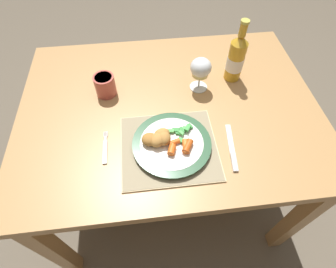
# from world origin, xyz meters

# --- Properties ---
(ground_plane) EXTENTS (6.00, 6.00, 0.00)m
(ground_plane) POSITION_xyz_m (0.00, 0.00, 0.00)
(ground_plane) COLOR brown
(dining_table) EXTENTS (1.15, 0.86, 0.74)m
(dining_table) POSITION_xyz_m (0.00, 0.00, 0.64)
(dining_table) COLOR #AD7F4C
(dining_table) RESTS_ON ground
(placemat) EXTENTS (0.33, 0.30, 0.01)m
(placemat) POSITION_xyz_m (-0.02, -0.20, 0.74)
(placemat) COLOR #CCB789
(placemat) RESTS_ON dining_table
(dinner_plate) EXTENTS (0.27, 0.27, 0.02)m
(dinner_plate) POSITION_xyz_m (-0.01, -0.20, 0.76)
(dinner_plate) COLOR white
(dinner_plate) RESTS_ON placemat
(breaded_croquettes) EXTENTS (0.11, 0.09, 0.04)m
(breaded_croquettes) POSITION_xyz_m (-0.06, -0.19, 0.79)
(breaded_croquettes) COLOR #B77F3D
(breaded_croquettes) RESTS_ON dinner_plate
(green_beans_pile) EXTENTS (0.09, 0.09, 0.02)m
(green_beans_pile) POSITION_xyz_m (0.02, -0.16, 0.77)
(green_beans_pile) COLOR green
(green_beans_pile) RESTS_ON dinner_plate
(glazed_carrots) EXTENTS (0.09, 0.06, 0.02)m
(glazed_carrots) POSITION_xyz_m (0.01, -0.22, 0.78)
(glazed_carrots) COLOR orange
(glazed_carrots) RESTS_ON dinner_plate
(fork) EXTENTS (0.01, 0.13, 0.01)m
(fork) POSITION_xyz_m (-0.24, -0.18, 0.74)
(fork) COLOR silver
(fork) RESTS_ON dining_table
(table_knife) EXTENTS (0.04, 0.19, 0.01)m
(table_knife) POSITION_xyz_m (0.19, -0.24, 0.74)
(table_knife) COLOR silver
(table_knife) RESTS_ON dining_table
(wine_glass) EXTENTS (0.08, 0.08, 0.14)m
(wine_glass) POSITION_xyz_m (0.13, 0.08, 0.83)
(wine_glass) COLOR silver
(wine_glass) RESTS_ON dining_table
(bottle) EXTENTS (0.07, 0.07, 0.26)m
(bottle) POSITION_xyz_m (0.28, 0.13, 0.84)
(bottle) COLOR gold
(bottle) RESTS_ON dining_table
(drinking_cup) EXTENTS (0.08, 0.08, 0.08)m
(drinking_cup) POSITION_xyz_m (-0.24, 0.09, 0.78)
(drinking_cup) COLOR #B24C42
(drinking_cup) RESTS_ON dining_table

